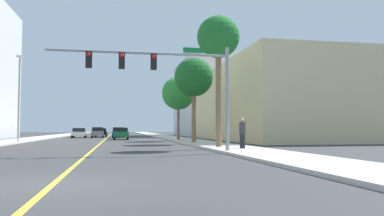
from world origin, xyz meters
name	(u,v)px	position (x,y,z in m)	size (l,w,h in m)	color
ground	(106,139)	(0.00, 42.00, 0.00)	(192.00, 192.00, 0.00)	#38383A
sidewalk_left	(35,138)	(-8.72, 42.00, 0.07)	(3.51, 168.00, 0.15)	beige
sidewalk_right	(172,138)	(8.72, 42.00, 0.07)	(3.51, 168.00, 0.15)	beige
lane_marking_center	(106,139)	(0.00, 42.00, 0.00)	(0.16, 144.00, 0.01)	yellow
building_right_near	(285,103)	(21.06, 32.90, 4.33)	(16.29, 27.00, 8.66)	beige
building_right_far	(217,99)	(19.63, 59.45, 6.84)	(13.43, 20.68, 13.69)	silver
traffic_signal_mast	(167,72)	(4.02, 10.38, 4.34)	(9.58, 0.36, 5.62)	gray
street_lamp	(19,94)	(-7.47, 27.95, 4.56)	(0.56, 0.28, 7.96)	gray
palm_near	(218,39)	(8.03, 14.74, 7.27)	(2.83, 2.83, 8.70)	brown
palm_mid	(194,78)	(7.94, 22.73, 5.71)	(3.37, 3.37, 7.31)	brown
palm_far	(178,93)	(7.83, 30.71, 5.08)	(3.53, 3.53, 6.72)	brown
car_gray	(98,132)	(-1.37, 47.92, 0.78)	(1.91, 3.97, 1.51)	slate
car_white	(79,133)	(-3.92, 47.68, 0.72)	(2.10, 4.46, 1.40)	white
car_blue	(118,132)	(1.62, 47.50, 0.77)	(1.89, 4.29, 1.50)	#1E389E
car_green	(121,133)	(1.92, 37.21, 0.75)	(1.79, 4.13, 1.43)	#196638
car_black	(101,132)	(-1.15, 54.38, 0.73)	(1.93, 3.98, 1.36)	black
pedestrian	(242,133)	(8.85, 12.30, 1.05)	(0.38, 0.38, 1.80)	black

